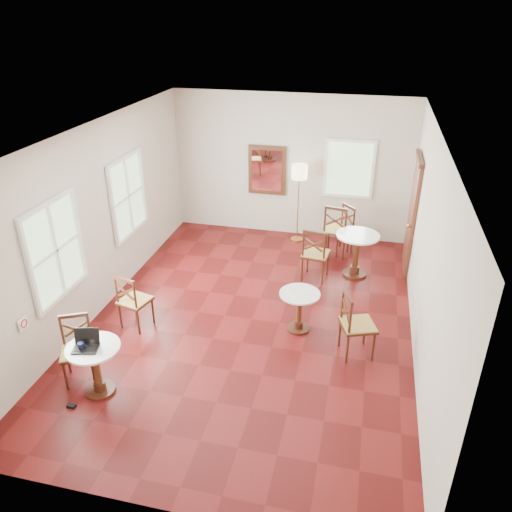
{
  "coord_description": "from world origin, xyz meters",
  "views": [
    {
      "loc": [
        1.59,
        -6.49,
        4.58
      ],
      "look_at": [
        0.0,
        0.3,
        1.0
      ],
      "focal_mm": 34.85,
      "sensor_mm": 36.0,
      "label": 1
    }
  ],
  "objects": [
    {
      "name": "navy_mug",
      "position": [
        -1.66,
        -2.14,
        0.77
      ],
      "size": [
        0.12,
        0.08,
        0.1
      ],
      "color": "#0F0F34",
      "rests_on": "cafe_table_near"
    },
    {
      "name": "floor_lamp",
      "position": [
        0.24,
        3.15,
        1.41
      ],
      "size": [
        0.32,
        0.32,
        1.66
      ],
      "color": "#BF8C3F",
      "rests_on": "ground"
    },
    {
      "name": "chair_back_a",
      "position": [
        1.1,
        2.64,
        0.54
      ],
      "size": [
        0.58,
        0.58,
        1.09
      ],
      "rotation": [
        0.0,
        0.0,
        2.98
      ],
      "color": "#441E11",
      "rests_on": "ground"
    },
    {
      "name": "chair_mid_a",
      "position": [
        0.81,
        1.56,
        0.51
      ],
      "size": [
        0.53,
        0.53,
        1.02
      ],
      "rotation": [
        0.0,
        0.0,
        3.01
      ],
      "color": "#441E11",
      "rests_on": "ground"
    },
    {
      "name": "chair_near_b",
      "position": [
        -1.93,
        -1.88,
        0.46
      ],
      "size": [
        0.57,
        0.57,
        0.93
      ],
      "rotation": [
        0.0,
        0.0,
        0.46
      ],
      "color": "#441E11",
      "rests_on": "ground"
    },
    {
      "name": "chair_near_a",
      "position": [
        -1.73,
        -0.6,
        0.47
      ],
      "size": [
        0.53,
        0.53,
        0.94
      ],
      "rotation": [
        0.0,
        0.0,
        2.89
      ],
      "color": "#441E11",
      "rests_on": "ground"
    },
    {
      "name": "cafe_table_mid",
      "position": [
        0.77,
        -0.1,
        0.41
      ],
      "size": [
        0.62,
        0.62,
        0.66
      ],
      "color": "#441E11",
      "rests_on": "ground"
    },
    {
      "name": "chair_back_b",
      "position": [
        1.17,
        2.8,
        0.49
      ],
      "size": [
        0.64,
        0.64,
        0.98
      ],
      "rotation": [
        0.0,
        0.0,
        -0.85
      ],
      "color": "#441E11",
      "rests_on": "ground"
    },
    {
      "name": "mouse",
      "position": [
        -1.6,
        -2.07,
        0.74
      ],
      "size": [
        0.09,
        0.07,
        0.03
      ],
      "primitive_type": "ellipsoid",
      "rotation": [
        0.0,
        0.0,
        -0.3
      ],
      "color": "black",
      "rests_on": "cafe_table_near"
    },
    {
      "name": "cafe_table_back",
      "position": [
        1.53,
        1.87,
        0.51
      ],
      "size": [
        0.78,
        0.78,
        0.83
      ],
      "color": "#441E11",
      "rests_on": "ground"
    },
    {
      "name": "laptop",
      "position": [
        -1.62,
        -2.09,
        0.78
      ],
      "size": [
        0.36,
        0.33,
        0.22
      ],
      "rotation": [
        0.0,
        0.0,
        0.24
      ],
      "color": "black",
      "rests_on": "cafe_table_near"
    },
    {
      "name": "room_shell",
      "position": [
        -0.06,
        0.27,
        1.89
      ],
      "size": [
        5.02,
        7.02,
        3.01
      ],
      "color": "beige",
      "rests_on": "ground"
    },
    {
      "name": "power_adapter",
      "position": [
        -1.76,
        -2.43,
        0.02
      ],
      "size": [
        0.11,
        0.06,
        0.04
      ],
      "primitive_type": "cube",
      "color": "black",
      "rests_on": "ground"
    },
    {
      "name": "cafe_table_near",
      "position": [
        -1.55,
        -2.08,
        0.45
      ],
      "size": [
        0.68,
        0.68,
        0.72
      ],
      "color": "#441E11",
      "rests_on": "ground"
    },
    {
      "name": "ground",
      "position": [
        0.0,
        0.0,
        0.0
      ],
      "size": [
        7.0,
        7.0,
        0.0
      ],
      "primitive_type": "plane",
      "color": "#570F0F",
      "rests_on": "ground"
    },
    {
      "name": "chair_mid_b",
      "position": [
        1.65,
        -0.5,
        0.5
      ],
      "size": [
        0.6,
        0.6,
        1.01
      ],
      "rotation": [
        0.0,
        0.0,
        1.93
      ],
      "color": "#441E11",
      "rests_on": "ground"
    },
    {
      "name": "water_glass",
      "position": [
        -1.52,
        -2.09,
        0.78
      ],
      "size": [
        0.07,
        0.07,
        0.11
      ],
      "primitive_type": "cylinder",
      "color": "white",
      "rests_on": "cafe_table_near"
    }
  ]
}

